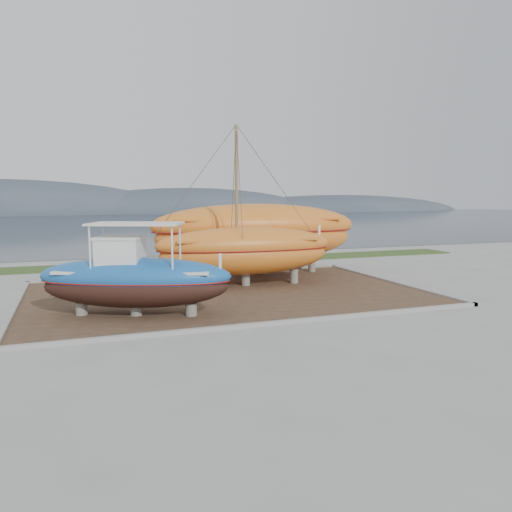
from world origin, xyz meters
name	(u,v)px	position (x,y,z in m)	size (l,w,h in m)	color
ground	(256,312)	(0.00, 0.00, 0.00)	(140.00, 140.00, 0.00)	gray
dirt_patch	(227,293)	(0.00, 4.00, 0.03)	(18.00, 12.00, 0.06)	#422D1E
curb_frame	(227,293)	(0.00, 4.00, 0.07)	(18.60, 12.60, 0.15)	gray
grass_strip	(178,263)	(0.00, 15.50, 0.04)	(44.00, 3.00, 0.08)	#284219
sea	(115,223)	(0.00, 70.00, 0.00)	(260.00, 100.00, 0.04)	#17212E
mountain_ridge	(99,213)	(0.00, 125.00, 0.00)	(200.00, 36.00, 20.00)	#333D49
blue_caique	(135,270)	(-4.56, 0.92, 1.84)	(7.38, 2.31, 3.56)	#1A59A2
white_dinghy	(95,281)	(-5.85, 5.85, 0.67)	(4.06, 1.52, 1.22)	silver
orange_sailboat	(246,207)	(1.50, 5.59, 4.09)	(9.16, 2.70, 8.07)	orange
orange_bare_hull	(256,240)	(3.31, 9.00, 2.06)	(12.23, 3.67, 4.01)	orange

